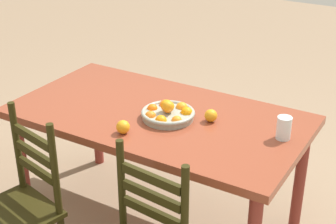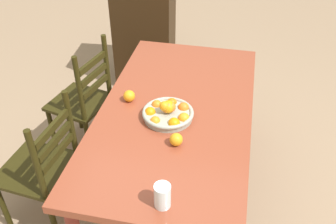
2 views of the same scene
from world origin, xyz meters
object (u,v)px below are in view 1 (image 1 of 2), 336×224
object	(u,v)px
chair_near_window	(20,208)
fruit_bowl	(168,113)
orange_loose_0	(211,116)
drinking_glass	(284,128)
orange_loose_1	(123,127)
dining_table	(158,126)

from	to	relation	value
chair_near_window	fruit_bowl	size ratio (longest dim) A/B	3.16
fruit_bowl	orange_loose_0	bearing A→B (deg)	-157.93
chair_near_window	drinking_glass	world-z (taller)	chair_near_window
drinking_glass	chair_near_window	bearing A→B (deg)	38.57
fruit_bowl	orange_loose_0	xyz separation A→B (m)	(-0.22, -0.09, -0.00)
fruit_bowl	drinking_glass	xyz separation A→B (m)	(-0.62, -0.11, 0.02)
chair_near_window	drinking_glass	xyz separation A→B (m)	(-1.06, -0.85, 0.37)
chair_near_window	orange_loose_0	size ratio (longest dim) A/B	13.48
orange_loose_1	drinking_glass	distance (m)	0.83
dining_table	orange_loose_1	xyz separation A→B (m)	(0.03, 0.30, 0.12)
chair_near_window	orange_loose_0	distance (m)	1.11
orange_loose_1	chair_near_window	bearing A→B (deg)	55.70
dining_table	drinking_glass	xyz separation A→B (m)	(-0.71, -0.08, 0.14)
chair_near_window	fruit_bowl	bearing A→B (deg)	72.59
chair_near_window	orange_loose_0	world-z (taller)	chair_near_window
fruit_bowl	drinking_glass	world-z (taller)	drinking_glass
orange_loose_0	chair_near_window	bearing A→B (deg)	51.66
orange_loose_1	dining_table	bearing A→B (deg)	-95.47
dining_table	fruit_bowl	world-z (taller)	fruit_bowl
orange_loose_1	drinking_glass	world-z (taller)	drinking_glass
fruit_bowl	orange_loose_1	distance (m)	0.29
dining_table	orange_loose_0	world-z (taller)	orange_loose_0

